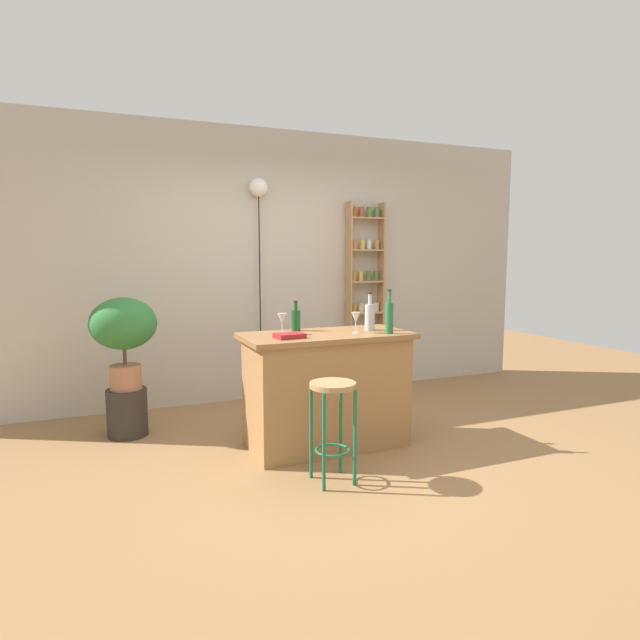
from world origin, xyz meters
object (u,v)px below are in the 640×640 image
bottle_sauce_amber (370,316)px  bottle_olive_oil (389,317)px  spice_shelf (365,295)px  wine_glass_center (282,319)px  cookbook (290,336)px  plant_stool (127,412)px  pendant_globe_light (259,192)px  bar_stool (333,409)px  potted_plant (123,329)px  wine_glass_left (356,318)px  bottle_vinegar (296,319)px

bottle_sauce_amber → bottle_olive_oil: (0.05, -0.23, 0.01)m
bottle_sauce_amber → spice_shelf: bearing=63.8°
wine_glass_center → cookbook: wine_glass_center is taller
plant_stool → pendant_globe_light: size_ratio=0.17×
bar_stool → plant_stool: size_ratio=1.71×
potted_plant → pendant_globe_light: 1.97m
bottle_sauce_amber → plant_stool: bearing=155.6°
wine_glass_center → bottle_olive_oil: bearing=-20.2°
bottle_olive_oil → wine_glass_center: bottle_olive_oil is taller
wine_glass_left → cookbook: size_ratio=0.78×
spice_shelf → wine_glass_center: (-1.46, -1.42, -0.04)m
bottle_sauce_amber → pendant_globe_light: pendant_globe_light is taller
bottle_sauce_amber → pendant_globe_light: 1.94m
wine_glass_left → spice_shelf: bearing=60.2°
spice_shelf → bottle_olive_oil: size_ratio=6.07×
wine_glass_left → potted_plant: bearing=151.0°
wine_glass_left → pendant_globe_light: pendant_globe_light is taller
plant_stool → bottle_vinegar: size_ratio=1.64×
bar_stool → bottle_olive_oil: (0.68, 0.45, 0.54)m
spice_shelf → wine_glass_center: bearing=-135.7°
plant_stool → bottle_sauce_amber: bottle_sauce_amber is taller
wine_glass_center → plant_stool: bearing=145.1°
spice_shelf → bottle_vinegar: spice_shelf is taller
potted_plant → wine_glass_left: 1.92m
plant_stool → bottle_olive_oil: bearing=-29.3°
potted_plant → cookbook: bearing=-41.4°
spice_shelf → bottle_olive_oil: spice_shelf is taller
bar_stool → pendant_globe_light: (0.15, 2.19, 1.64)m
bottle_sauce_amber → cookbook: bottle_sauce_amber is taller
bottle_vinegar → pendant_globe_light: 1.74m
plant_stool → pendant_globe_light: 2.47m
potted_plant → bottle_vinegar: bearing=-26.4°
potted_plant → bottle_sauce_amber: (1.85, -0.84, 0.12)m
spice_shelf → cookbook: 2.19m
bottle_olive_oil → potted_plant: bearing=150.7°
wine_glass_center → pendant_globe_light: bearing=80.1°
bar_stool → wine_glass_left: size_ratio=4.17×
bar_stool → wine_glass_center: wine_glass_center is taller
potted_plant → wine_glass_center: bearing=-34.9°
wine_glass_center → wine_glass_left: bearing=-15.1°
wine_glass_left → pendant_globe_light: 1.98m
pendant_globe_light → cookbook: bearing=-99.1°
bar_stool → pendant_globe_light: 2.74m
cookbook → pendant_globe_light: pendant_globe_light is taller
potted_plant → bottle_olive_oil: (1.90, -1.07, 0.13)m
potted_plant → bottle_sauce_amber: size_ratio=2.51×
bar_stool → cookbook: cookbook is taller
bottle_sauce_amber → bottle_vinegar: bearing=160.1°
bottle_vinegar → plant_stool: bearing=153.6°
potted_plant → wine_glass_left: bearing=-29.0°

